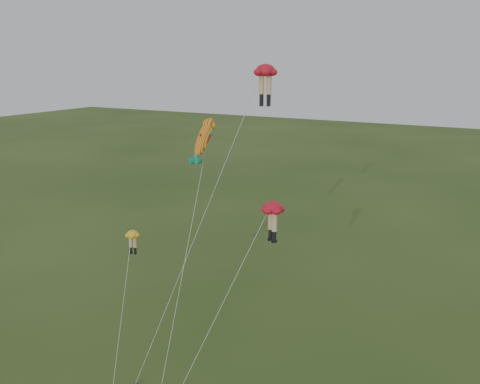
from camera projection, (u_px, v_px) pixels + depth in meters
The scene contains 4 objects.
legs_kite_red_high at pixel (264, 77), 35.71m from camera, with size 5.45×10.77×20.21m.
legs_kite_red_mid at pixel (271, 213), 31.70m from camera, with size 4.50×8.55×12.34m.
legs_kite_yellow at pixel (132, 242), 36.42m from camera, with size 4.37×7.88×9.13m.
fish_kite at pixel (204, 139), 34.64m from camera, with size 1.04×7.07×17.03m.
Camera 1 is at (18.63, -23.55, 20.60)m, focal length 40.00 mm.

